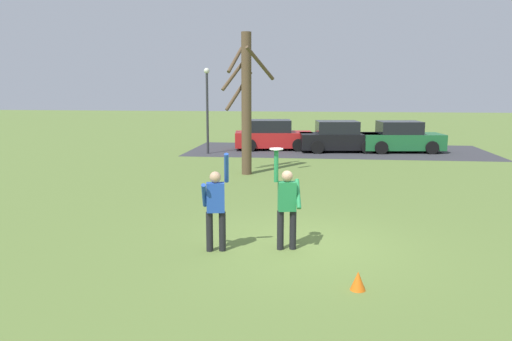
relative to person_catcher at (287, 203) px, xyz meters
The scene contains 11 objects.
ground_plane 1.06m from the person_catcher, 39.73° to the left, with size 120.00×120.00×0.00m, color olive.
person_catcher is the anchor object (origin of this frame).
person_defender 1.45m from the person_catcher, 168.71° to the right, with size 0.60×0.51×2.04m.
frisbee_disc 1.13m from the person_catcher, 168.71° to the right, with size 0.28×0.28×0.02m, color white.
parked_car_red 16.99m from the person_catcher, 95.99° to the left, with size 4.29×2.42×1.59m.
parked_car_black 16.51m from the person_catcher, 83.99° to the left, with size 4.29×2.42×1.59m.
parked_car_green 17.34m from the person_catcher, 73.54° to the left, with size 4.29×2.42×1.59m.
parking_strip 16.85m from the person_catcher, 84.29° to the left, with size 15.56×6.40×0.01m, color #38383D.
bare_tree_tall 9.39m from the person_catcher, 103.23° to the left, with size 2.07×2.06×5.34m.
lamppost_by_lot 15.60m from the person_catcher, 108.32° to the left, with size 0.28×0.28×4.26m.
field_cone_orange 2.51m from the person_catcher, 56.74° to the right, with size 0.26×0.26×0.32m, color orange.
Camera 1 is at (0.27, -10.25, 3.31)m, focal length 35.24 mm.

